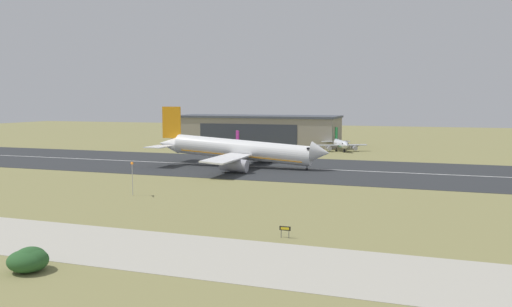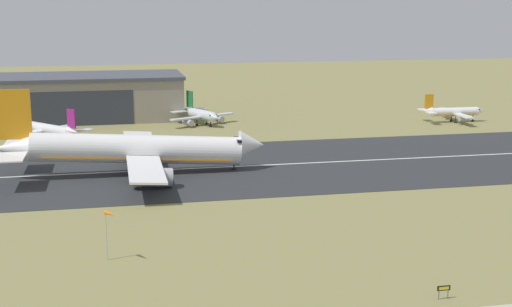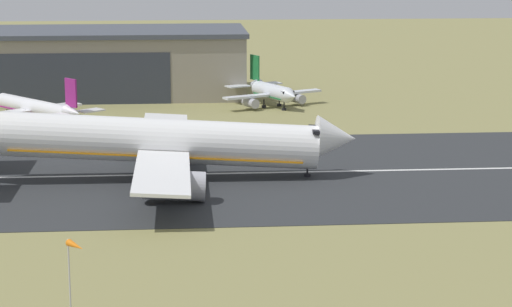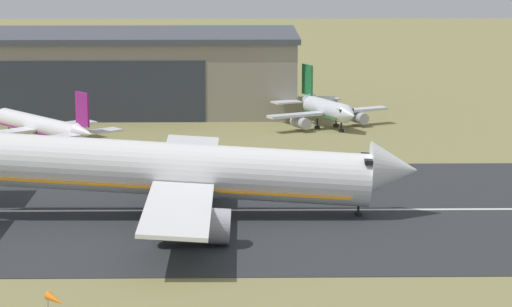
# 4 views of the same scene
# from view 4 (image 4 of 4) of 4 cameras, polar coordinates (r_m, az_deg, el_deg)

# --- Properties ---
(runway_strip) EXTENTS (392.25, 51.00, 0.06)m
(runway_strip) POSITION_cam_4_polar(r_m,az_deg,el_deg) (134.25, 3.03, -2.68)
(runway_strip) COLOR #2B2D30
(runway_strip) RESTS_ON ground_plane
(runway_centreline) EXTENTS (353.03, 0.70, 0.01)m
(runway_centreline) POSITION_cam_4_polar(r_m,az_deg,el_deg) (134.25, 3.03, -2.66)
(runway_centreline) COLOR silver
(runway_centreline) RESTS_ON runway_strip
(hangar_building) EXTENTS (73.71, 25.88, 13.13)m
(hangar_building) POSITION_cam_4_polar(r_m,az_deg,el_deg) (205.08, -8.43, 3.84)
(hangar_building) COLOR gray
(hangar_building) RESTS_ON ground_plane
(airplane_landing) EXTENTS (54.05, 49.80, 17.82)m
(airplane_landing) POSITION_cam_4_polar(r_m,az_deg,el_deg) (130.51, -3.92, -0.84)
(airplane_landing) COLOR white
(airplane_landing) RESTS_ON ground_plane
(airplane_parked_west) EXTENTS (21.67, 23.87, 8.69)m
(airplane_parked_west) POSITION_cam_4_polar(r_m,az_deg,el_deg) (175.21, -10.08, 1.26)
(airplane_parked_west) COLOR white
(airplane_parked_west) RESTS_ON ground_plane
(airplane_parked_centre) EXTENTS (19.28, 17.48, 9.13)m
(airplane_parked_centre) POSITION_cam_4_polar(r_m,az_deg,el_deg) (186.64, 3.34, 2.08)
(airplane_parked_centre) COLOR silver
(airplane_parked_centre) RESTS_ON ground_plane
(windsock_pole) EXTENTS (1.79, 2.26, 7.04)m
(windsock_pole) POSITION_cam_4_polar(r_m,az_deg,el_deg) (82.74, -9.45, -7.09)
(windsock_pole) COLOR #B7B7BC
(windsock_pole) RESTS_ON ground_plane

